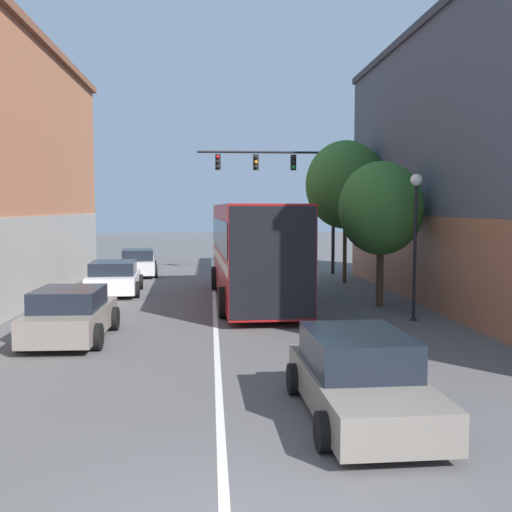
% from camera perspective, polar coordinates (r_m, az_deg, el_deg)
% --- Properties ---
extents(lane_center_line, '(0.14, 41.79, 0.01)m').
position_cam_1_polar(lane_center_line, '(20.54, -3.94, -5.19)').
color(lane_center_line, silver).
rests_on(lane_center_line, ground_plane).
extents(building_right_storefront, '(6.30, 21.77, 10.28)m').
position_cam_1_polar(building_right_storefront, '(23.41, 22.92, 8.54)').
color(building_right_storefront, '#4C515B').
rests_on(building_right_storefront, ground_plane).
extents(bus, '(3.16, 10.72, 3.62)m').
position_cam_1_polar(bus, '(22.28, -0.23, 0.82)').
color(bus, maroon).
rests_on(bus, ground_plane).
extents(hatchback_foreground, '(2.10, 4.34, 1.38)m').
position_cam_1_polar(hatchback_foreground, '(10.39, 9.83, -11.35)').
color(hatchback_foreground, slate).
rests_on(hatchback_foreground, ground_plane).
extents(parked_car_left_near, '(2.09, 3.98, 1.40)m').
position_cam_1_polar(parked_car_left_near, '(16.58, -17.24, -5.41)').
color(parked_car_left_near, slate).
rests_on(parked_car_left_near, ground_plane).
extents(parked_car_left_mid, '(2.35, 4.12, 1.34)m').
position_cam_1_polar(parked_car_left_mid, '(25.00, -13.38, -2.07)').
color(parked_car_left_mid, silver).
rests_on(parked_car_left_mid, ground_plane).
extents(parked_car_left_far, '(2.28, 4.21, 1.37)m').
position_cam_1_polar(parked_car_left_far, '(31.54, -11.19, -0.65)').
color(parked_car_left_far, silver).
rests_on(parked_car_left_far, ground_plane).
extents(traffic_signal_gantry, '(7.21, 0.36, 6.67)m').
position_cam_1_polar(traffic_signal_gantry, '(31.43, 3.22, 7.21)').
color(traffic_signal_gantry, black).
rests_on(traffic_signal_gantry, ground_plane).
extents(street_lamp, '(0.36, 0.36, 4.53)m').
position_cam_1_polar(street_lamp, '(19.03, 14.93, 2.62)').
color(street_lamp, black).
rests_on(street_lamp, ground_plane).
extents(street_tree_near, '(2.99, 2.69, 5.13)m').
position_cam_1_polar(street_tree_near, '(21.50, 11.81, 4.45)').
color(street_tree_near, '#4C3823').
rests_on(street_tree_near, ground_plane).
extents(street_tree_far, '(3.70, 3.33, 6.60)m').
position_cam_1_polar(street_tree_far, '(28.15, 8.52, 6.72)').
color(street_tree_far, '#4C3823').
rests_on(street_tree_far, ground_plane).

